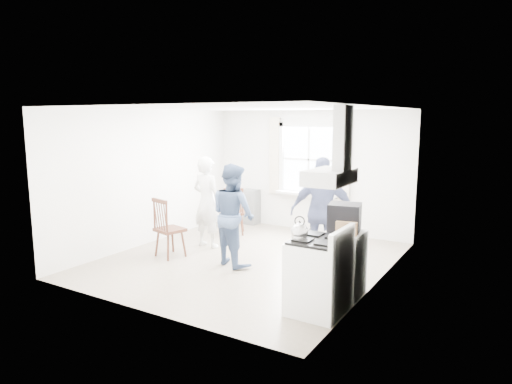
% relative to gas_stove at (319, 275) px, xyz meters
% --- Properties ---
extents(room_shell, '(4.62, 5.12, 2.64)m').
position_rel_gas_stove_xyz_m(room_shell, '(-1.91, 1.35, 0.82)').
color(room_shell, gray).
rests_on(room_shell, ground).
extents(window_assembly, '(1.88, 0.24, 1.70)m').
position_rel_gas_stove_xyz_m(window_assembly, '(-1.91, 3.80, 0.98)').
color(window_assembly, white).
rests_on(window_assembly, room_shell).
extents(range_hood, '(0.45, 0.76, 0.94)m').
position_rel_gas_stove_xyz_m(range_hood, '(0.16, -0.00, 1.42)').
color(range_hood, silver).
rests_on(range_hood, room_shell).
extents(shelf_unit, '(0.40, 0.30, 0.80)m').
position_rel_gas_stove_xyz_m(shelf_unit, '(-3.31, 3.68, -0.08)').
color(shelf_unit, slate).
rests_on(shelf_unit, ground).
extents(gas_stove, '(0.68, 0.76, 1.12)m').
position_rel_gas_stove_xyz_m(gas_stove, '(0.00, 0.00, 0.00)').
color(gas_stove, white).
rests_on(gas_stove, ground).
extents(kettle, '(0.21, 0.21, 0.30)m').
position_rel_gas_stove_xyz_m(kettle, '(-0.21, -0.15, 0.57)').
color(kettle, silver).
rests_on(kettle, gas_stove).
extents(low_cabinet, '(0.50, 0.55, 0.90)m').
position_rel_gas_stove_xyz_m(low_cabinet, '(0.07, 0.70, -0.03)').
color(low_cabinet, silver).
rests_on(low_cabinet, ground).
extents(stereo_stack, '(0.50, 0.46, 0.38)m').
position_rel_gas_stove_xyz_m(stereo_stack, '(0.04, 0.75, 0.61)').
color(stereo_stack, black).
rests_on(stereo_stack, low_cabinet).
extents(cardboard_box, '(0.31, 0.24, 0.18)m').
position_rel_gas_stove_xyz_m(cardboard_box, '(0.14, 0.60, 0.51)').
color(cardboard_box, tan).
rests_on(cardboard_box, low_cabinet).
extents(windsor_chair_a, '(0.58, 0.58, 1.01)m').
position_rel_gas_stove_xyz_m(windsor_chair_a, '(-3.06, 2.64, 0.13)').
color(windsor_chair_a, '#401F14').
rests_on(windsor_chair_a, ground).
extents(windsor_chair_b, '(0.55, 0.54, 1.07)m').
position_rel_gas_stove_xyz_m(windsor_chair_b, '(-3.22, 0.69, 0.17)').
color(windsor_chair_b, '#401F14').
rests_on(windsor_chair_b, ground).
extents(person_left, '(0.67, 0.67, 1.73)m').
position_rel_gas_stove_xyz_m(person_left, '(-3.01, 1.65, 0.38)').
color(person_left, silver).
rests_on(person_left, ground).
extents(person_mid, '(1.07, 1.07, 1.70)m').
position_rel_gas_stove_xyz_m(person_mid, '(-1.99, 1.03, 0.37)').
color(person_mid, '#405478').
rests_on(person_mid, ground).
extents(person_right, '(1.37, 1.37, 1.81)m').
position_rel_gas_stove_xyz_m(person_right, '(-0.69, 1.73, 0.42)').
color(person_right, navy).
rests_on(person_right, ground).
extents(potted_plant, '(0.25, 0.25, 0.37)m').
position_rel_gas_stove_xyz_m(potted_plant, '(-1.51, 3.71, 0.55)').
color(potted_plant, '#377C38').
rests_on(potted_plant, window_assembly).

